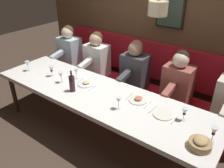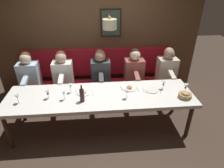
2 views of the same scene
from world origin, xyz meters
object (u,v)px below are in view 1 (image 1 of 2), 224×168
Objects in this scene: diner_middle at (135,67)px; wine_glass_3 at (214,131)px; diner_farthest at (69,48)px; wine_glass_2 at (51,69)px; wine_glass_4 at (119,100)px; wine_bottle at (72,83)px; dining_table at (97,96)px; diner_far at (97,56)px; wine_glass_0 at (76,72)px; wine_glass_5 at (185,112)px; wine_glass_6 at (27,64)px; diner_near at (178,79)px; bread_bowl at (200,143)px; wine_glass_1 at (61,75)px.

diner_middle is 1.72m from wine_glass_3.
diner_middle and diner_farthest have the same top height.
wine_glass_4 is at bearing -94.66° from wine_glass_2.
wine_glass_3 is 1.80m from wine_bottle.
wine_glass_3 and wine_glass_4 have the same top height.
dining_table is 0.49m from wine_glass_4.
wine_glass_2 is at bearing 172.27° from diner_far.
diner_farthest is 1.19m from wine_glass_0.
wine_glass_0 and wine_glass_5 have the same top height.
wine_bottle is (-0.16, 0.30, 0.17)m from dining_table.
wine_glass_6 is (0.01, 1.77, 0.00)m from wine_glass_4.
diner_near reaches higher than bread_bowl.
diner_far is (0.00, 1.51, 0.00)m from diner_near.
wine_glass_0 is 0.75× the size of bread_bowl.
diner_farthest is 4.82× the size of wine_glass_2.
wine_glass_3 is at bearing -90.25° from wine_glass_2.
diner_far is at bearing 90.00° from diner_middle.
diner_far and diner_farthest have the same top height.
wine_glass_5 is at bearing 42.12° from bread_bowl.
diner_far is 4.82× the size of wine_glass_1.
wine_bottle reaches higher than wine_glass_6.
diner_farthest reaches higher than wine_glass_1.
wine_glass_4 is at bearing 162.61° from diner_near.
wine_bottle reaches higher than wine_glass_3.
diner_far is at bearing 23.29° from wine_bottle.
diner_far is 4.82× the size of wine_glass_5.
diner_far is 2.43m from bread_bowl.
wine_glass_3 is at bearing -112.30° from diner_far.
diner_middle is 1.09m from wine_glass_4.
diner_middle is 4.82× the size of wine_glass_3.
diner_near reaches higher than wine_glass_5.
wine_glass_5 is (-0.77, -2.58, 0.04)m from diner_farthest.
dining_table is 1.50m from wine_glass_3.
diner_farthest reaches higher than wine_glass_3.
wine_bottle reaches higher than wine_glass_4.
diner_farthest is 4.82× the size of wine_glass_4.
diner_near is 2.64× the size of wine_bottle.
wine_glass_3 is (-0.92, -2.24, 0.04)m from diner_far.
bread_bowl is (-1.08, -2.86, -0.03)m from diner_farthest.
wine_glass_0 is (-0.75, 1.27, 0.04)m from diner_near.
wine_glass_0 and wine_glass_3 have the same top height.
wine_bottle is at bearing 134.59° from diner_near.
dining_table is 4.09× the size of diner_farthest.
wine_glass_4 is 0.74m from wine_glass_5.
wine_glass_2 is 2.02m from wine_glass_5.
diner_near reaches higher than wine_glass_3.
wine_glass_2 is 2.30m from bread_bowl.
wine_glass_0 is at bearing 75.07° from dining_table.
wine_glass_3 and wine_glass_6 have the same top height.
wine_glass_1 is 1.00× the size of wine_glass_2.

